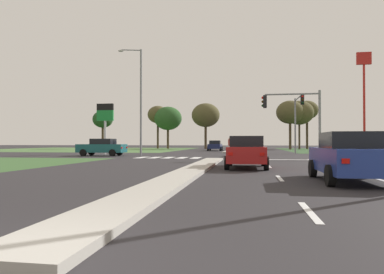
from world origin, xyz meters
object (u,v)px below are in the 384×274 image
at_px(pedestrian_at_median, 229,143).
at_px(fuel_price_totem, 105,117).
at_px(treeline_near, 103,120).
at_px(treeline_second, 158,115).
at_px(car_navy_third, 215,146).
at_px(street_lamp_second, 139,97).
at_px(fastfood_pole_sign, 364,80).
at_px(car_blue_near, 350,157).
at_px(treeline_third, 168,118).
at_px(treeline_fourth, 206,115).
at_px(traffic_signal_far_right, 298,114).
at_px(car_red_fourth, 246,152).
at_px(treeline_sixth, 290,112).
at_px(traffic_signal_near_right, 297,112).
at_px(treeline_seventh, 299,113).
at_px(car_teal_second, 102,147).
at_px(treeline_fifth, 307,110).

distance_m(pedestrian_at_median, fuel_price_totem, 16.71).
relative_size(treeline_near, treeline_second, 0.86).
bearing_deg(car_navy_third, street_lamp_second, 72.59).
height_order(car_navy_third, treeline_second, treeline_second).
bearing_deg(fastfood_pole_sign, car_blue_near, -108.07).
distance_m(treeline_second, treeline_third, 2.50).
height_order(car_blue_near, treeline_third, treeline_third).
bearing_deg(treeline_fourth, traffic_signal_far_right, -63.89).
bearing_deg(fuel_price_totem, car_red_fourth, -48.59).
relative_size(treeline_second, treeline_sixth, 1.00).
xyz_separation_m(car_red_fourth, treeline_third, (-15.47, 48.76, 5.14)).
distance_m(street_lamp_second, fastfood_pole_sign, 29.52).
relative_size(traffic_signal_far_right, fuel_price_totem, 1.15).
height_order(car_navy_third, fuel_price_totem, fuel_price_totem).
xyz_separation_m(traffic_signal_near_right, treeline_seventh, (5.45, 37.11, 2.98)).
distance_m(treeline_fourth, treeline_seventh, 16.89).
bearing_deg(traffic_signal_far_right, car_teal_second, -159.75).
distance_m(car_blue_near, traffic_signal_far_right, 26.09).
bearing_deg(treeline_seventh, car_red_fourth, -101.24).
bearing_deg(street_lamp_second, treeline_near, 119.44).
height_order(car_navy_third, treeline_near, treeline_near).
distance_m(car_teal_second, fuel_price_totem, 4.81).
bearing_deg(fastfood_pole_sign, treeline_third, 147.94).
height_order(car_red_fourth, treeline_sixth, treeline_sixth).
relative_size(fuel_price_totem, treeline_near, 0.73).
bearing_deg(pedestrian_at_median, fuel_price_totem, 38.03).
height_order(traffic_signal_far_right, fuel_price_totem, traffic_signal_far_right).
bearing_deg(street_lamp_second, treeline_fourth, 84.99).
xyz_separation_m(pedestrian_at_median, treeline_third, (-13.17, 21.23, 4.76)).
height_order(fuel_price_totem, treeline_sixth, treeline_sixth).
bearing_deg(car_blue_near, treeline_near, 121.23).
distance_m(car_teal_second, treeline_near, 35.57).
relative_size(street_lamp_second, treeline_second, 1.22).
relative_size(traffic_signal_far_right, treeline_fifth, 0.68).
relative_size(pedestrian_at_median, fuel_price_totem, 0.32).
relative_size(car_teal_second, fastfood_pole_sign, 0.35).
xyz_separation_m(street_lamp_second, treeline_second, (-7.22, 34.39, 0.96)).
relative_size(car_navy_third, fastfood_pole_sign, 0.34).
bearing_deg(treeline_sixth, pedestrian_at_median, -119.66).
height_order(car_red_fourth, street_lamp_second, street_lamp_second).
xyz_separation_m(treeline_fourth, treeline_fifth, (18.78, 2.86, 0.90)).
bearing_deg(treeline_seventh, treeline_fourth, 177.48).
relative_size(treeline_third, treeline_sixth, 0.97).
distance_m(pedestrian_at_median, treeline_third, 25.43).
height_order(pedestrian_at_median, treeline_fourth, treeline_fourth).
bearing_deg(car_red_fourth, traffic_signal_near_right, 67.42).
relative_size(car_red_fourth, treeline_fifth, 0.50).
distance_m(car_navy_third, traffic_signal_near_right, 26.22).
bearing_deg(treeline_sixth, car_navy_third, -137.74).
height_order(street_lamp_second, treeline_sixth, street_lamp_second).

